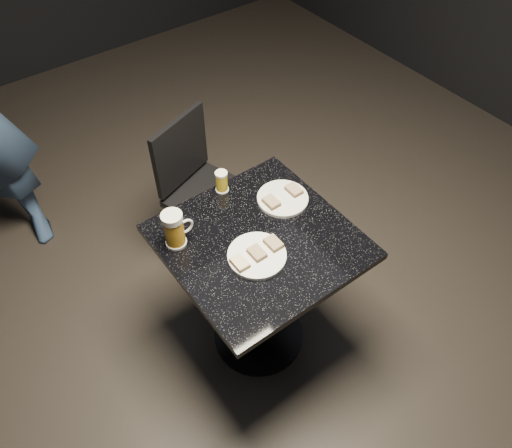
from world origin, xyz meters
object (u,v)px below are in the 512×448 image
at_px(beer_tumbler, 222,181).
at_px(chair, 201,186).
at_px(table, 259,276).
at_px(plate_small, 283,198).
at_px(beer_mug, 174,229).
at_px(plate_large, 257,255).

distance_m(beer_tumbler, chair, 0.44).
bearing_deg(table, beer_tumbler, 83.02).
bearing_deg(chair, plate_small, -78.51).
xyz_separation_m(beer_mug, chair, (0.37, 0.45, -0.33)).
bearing_deg(chair, beer_mug, -129.27).
bearing_deg(plate_small, beer_tumbler, 130.35).
distance_m(plate_small, chair, 0.58).
bearing_deg(beer_mug, beer_tumbler, 24.30).
bearing_deg(plate_small, table, -151.37).
xyz_separation_m(table, beer_tumbler, (0.04, 0.31, 0.29)).
xyz_separation_m(table, chair, (0.10, 0.63, -0.01)).
bearing_deg(chair, table, -99.36).
height_order(plate_large, chair, chair).
xyz_separation_m(plate_large, plate_small, (0.27, 0.18, 0.00)).
relative_size(plate_large, chair, 0.26).
relative_size(table, chair, 0.88).
relative_size(plate_large, plate_small, 1.05).
distance_m(plate_large, table, 0.26).
height_order(table, beer_tumbler, beer_tumbler).
distance_m(plate_small, beer_mug, 0.48).
relative_size(beer_tumbler, chair, 0.12).
distance_m(plate_large, plate_small, 0.32).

